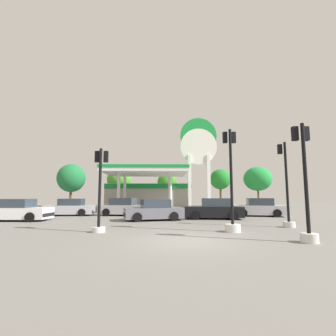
{
  "coord_description": "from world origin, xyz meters",
  "views": [
    {
      "loc": [
        -0.94,
        -9.72,
        1.76
      ],
      "look_at": [
        -0.56,
        11.45,
        4.17
      ],
      "focal_mm": 26.01,
      "sensor_mm": 36.0,
      "label": 1
    }
  ],
  "objects": [
    {
      "name": "car_3",
      "position": [
        7.24,
        11.34,
        0.7
      ],
      "size": [
        4.58,
        2.66,
        1.54
      ],
      "color": "black",
      "rests_on": "ground"
    },
    {
      "name": "station_pole_sign",
      "position": [
        3.47,
        20.42,
        7.36
      ],
      "size": [
        4.61,
        0.56,
        11.61
      ],
      "color": "white",
      "rests_on": "ground"
    },
    {
      "name": "car_4",
      "position": [
        2.88,
        8.98,
        0.71
      ],
      "size": [
        4.53,
        2.38,
        1.56
      ],
      "color": "black",
      "rests_on": "ground"
    },
    {
      "name": "traffic_signal_0",
      "position": [
        2.43,
        2.33,
        1.68
      ],
      "size": [
        0.74,
        0.74,
        5.11
      ],
      "color": "silver",
      "rests_on": "ground"
    },
    {
      "name": "car_2",
      "position": [
        -1.64,
        8.01,
        0.67
      ],
      "size": [
        4.44,
        2.69,
        1.49
      ],
      "color": "black",
      "rests_on": "ground"
    },
    {
      "name": "tree_2",
      "position": [
        -0.37,
        29.74,
        3.93
      ],
      "size": [
        3.14,
        3.14,
        5.41
      ],
      "color": "brown",
      "rests_on": "ground"
    },
    {
      "name": "tree_4",
      "position": [
        15.02,
        31.16,
        4.58
      ],
      "size": [
        4.64,
        4.64,
        6.62
      ],
      "color": "brown",
      "rests_on": "ground"
    },
    {
      "name": "traffic_signal_3",
      "position": [
        4.54,
        -0.41,
        1.77
      ],
      "size": [
        0.65,
        0.68,
        4.61
      ],
      "color": "silver",
      "rests_on": "ground"
    },
    {
      "name": "ground_plane",
      "position": [
        0.0,
        0.0,
        0.0
      ],
      "size": [
        90.0,
        90.0,
        0.0
      ],
      "primitive_type": "plane",
      "color": "slate",
      "rests_on": "ground"
    },
    {
      "name": "gas_station",
      "position": [
        -2.92,
        23.65,
        2.09
      ],
      "size": [
        11.25,
        14.07,
        4.82
      ],
      "color": "#ADA89E",
      "rests_on": "ground"
    },
    {
      "name": "tree_0",
      "position": [
        -15.88,
        29.77,
        4.55
      ],
      "size": [
        4.42,
        4.42,
        6.83
      ],
      "color": "brown",
      "rests_on": "ground"
    },
    {
      "name": "car_1",
      "position": [
        -9.28,
        12.34,
        0.67
      ],
      "size": [
        4.27,
        2.12,
        1.49
      ],
      "color": "black",
      "rests_on": "ground"
    },
    {
      "name": "tree_1",
      "position": [
        -8.4,
        31.03,
        4.46
      ],
      "size": [
        3.98,
        3.98,
        6.41
      ],
      "color": "brown",
      "rests_on": "ground"
    },
    {
      "name": "traffic_signal_1",
      "position": [
        6.04,
        4.0,
        1.61
      ],
      "size": [
        0.64,
        0.68,
        4.84
      ],
      "color": "silver",
      "rests_on": "ground"
    },
    {
      "name": "tree_3",
      "position": [
        8.48,
        30.41,
        4.43
      ],
      "size": [
        3.41,
        3.41,
        6.13
      ],
      "color": "brown",
      "rests_on": "ground"
    },
    {
      "name": "car_0",
      "position": [
        -4.43,
        12.19,
        0.7
      ],
      "size": [
        4.56,
        2.54,
        1.54
      ],
      "color": "black",
      "rests_on": "ground"
    },
    {
      "name": "car_5",
      "position": [
        -11.18,
        7.79,
        0.69
      ],
      "size": [
        4.29,
        2.01,
        1.53
      ],
      "color": "black",
      "rests_on": "ground"
    },
    {
      "name": "traffic_signal_2",
      "position": [
        -4.08,
        2.39,
        1.76
      ],
      "size": [
        0.65,
        0.67,
        4.1
      ],
      "color": "silver",
      "rests_on": "ground"
    }
  ]
}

